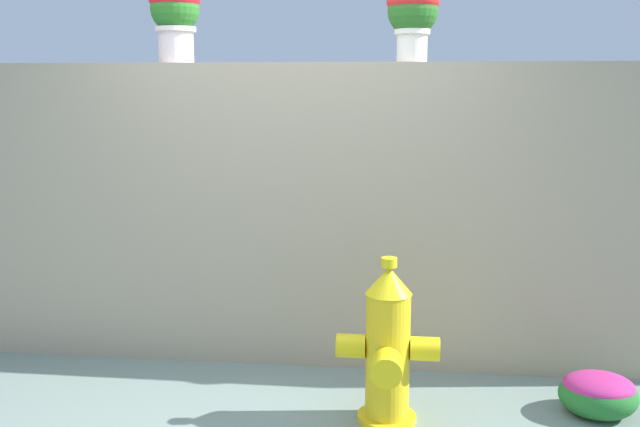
{
  "coord_description": "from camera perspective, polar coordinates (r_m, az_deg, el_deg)",
  "views": [
    {
      "loc": [
        0.69,
        -3.35,
        1.79
      ],
      "look_at": [
        0.19,
        0.95,
        1.01
      ],
      "focal_mm": 39.85,
      "sensor_mm": 36.0,
      "label": 1
    }
  ],
  "objects": [
    {
      "name": "flower_bush_left",
      "position": [
        4.32,
        21.44,
        -13.24
      ],
      "size": [
        0.43,
        0.38,
        0.24
      ],
      "color": "#256E2B",
      "rests_on": "ground"
    },
    {
      "name": "fire_hydrant",
      "position": [
        3.87,
        5.46,
        -10.77
      ],
      "size": [
        0.55,
        0.45,
        0.91
      ],
      "color": "yellow",
      "rests_on": "ground"
    },
    {
      "name": "stone_wall",
      "position": [
        4.63,
        -2.05,
        -0.07
      ],
      "size": [
        5.37,
        0.36,
        1.94
      ],
      "primitive_type": "cube",
      "color": "tan",
      "rests_on": "ground"
    },
    {
      "name": "potted_plant_2",
      "position": [
        4.51,
        7.46,
        15.7
      ],
      "size": [
        0.32,
        0.32,
        0.46
      ],
      "color": "silver",
      "rests_on": "stone_wall"
    },
    {
      "name": "potted_plant_1",
      "position": [
        4.77,
        -11.57,
        15.47
      ],
      "size": [
        0.33,
        0.33,
        0.5
      ],
      "color": "silver",
      "rests_on": "stone_wall"
    }
  ]
}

